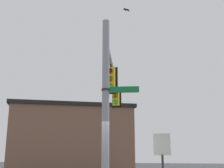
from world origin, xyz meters
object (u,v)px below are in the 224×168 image
traffic_light_nearest_pole (111,79)px  bird_flying (126,10)px  historical_marker (162,154)px  traffic_light_mid_inner (116,96)px  street_name_sign (115,90)px

traffic_light_nearest_pole → bird_flying: size_ratio=4.01×
traffic_light_nearest_pole → historical_marker: bearing=150.4°
traffic_light_mid_inner → traffic_light_nearest_pole: bearing=101.4°
traffic_light_nearest_pole → bird_flying: (-0.41, -1.54, 4.12)m
traffic_light_nearest_pole → historical_marker: (-2.26, 1.28, -3.20)m
street_name_sign → bird_flying: bird_flying is taller
bird_flying → street_name_sign: bearing=95.8°
historical_marker → bird_flying: bearing=-56.8°
street_name_sign → historical_marker: size_ratio=0.61×
street_name_sign → historical_marker: bearing=-148.8°
street_name_sign → bird_flying: 6.32m
traffic_light_mid_inner → bird_flying: size_ratio=4.01×
traffic_light_nearest_pole → traffic_light_mid_inner: bearing=-78.6°
bird_flying → historical_marker: size_ratio=0.15×
traffic_light_nearest_pole → street_name_sign: (-0.78, 2.17, -0.98)m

